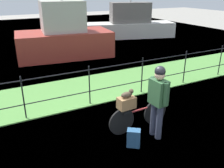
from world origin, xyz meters
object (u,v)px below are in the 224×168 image
wooden_crate (126,103)px  moored_boat_near (130,25)px  cyclist_person (158,96)px  moored_boat_far (64,37)px  bicycle_main (138,116)px  backpack_on_paving (134,138)px  terrier_dog (128,94)px

wooden_crate → moored_boat_near: bearing=57.8°
cyclist_person → moored_boat_far: 7.75m
bicycle_main → moored_boat_near: moored_boat_near is taller
bicycle_main → cyclist_person: size_ratio=0.96×
bicycle_main → moored_boat_near: size_ratio=0.26×
backpack_on_paving → moored_boat_near: (6.46, 10.61, 0.63)m
wooden_crate → bicycle_main: bearing=1.8°
wooden_crate → terrier_dog: bearing=1.8°
moored_boat_far → terrier_dog: bearing=-96.4°
terrier_dog → moored_boat_near: bearing=57.9°
wooden_crate → moored_boat_near: size_ratio=0.06×
moored_boat_far → moored_boat_near: bearing=26.8°
terrier_dog → cyclist_person: 0.67m
bicycle_main → wooden_crate: bearing=-178.2°
moored_boat_near → moored_boat_far: 6.15m
bicycle_main → backpack_on_paving: (-0.47, -0.54, -0.14)m
terrier_dog → backpack_on_paving: terrier_dog is taller
bicycle_main → backpack_on_paving: bicycle_main is taller
cyclist_person → bicycle_main: bearing=112.3°
bicycle_main → cyclist_person: cyclist_person is taller
cyclist_person → moored_boat_far: bearing=87.7°
cyclist_person → moored_boat_near: (5.81, 10.52, -0.17)m
bicycle_main → terrier_dog: (-0.32, -0.01, 0.64)m
bicycle_main → terrier_dog: size_ratio=5.11×
bicycle_main → moored_boat_far: moored_boat_far is taller
terrier_dog → moored_boat_far: bearing=83.6°
backpack_on_paving → bicycle_main: bearing=85.1°
backpack_on_paving → moored_boat_far: 7.93m
wooden_crate → moored_boat_far: (0.85, 7.31, 0.18)m
bicycle_main → wooden_crate: wooden_crate is taller
bicycle_main → wooden_crate: size_ratio=4.14×
cyclist_person → moored_boat_near: bearing=61.1°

